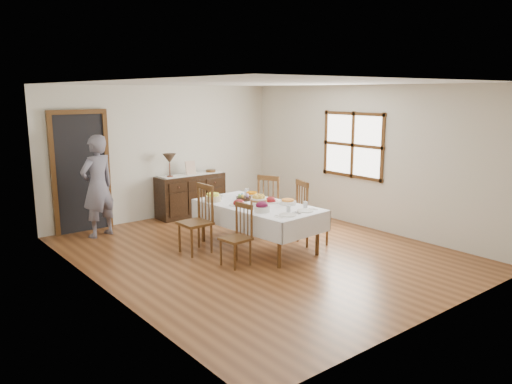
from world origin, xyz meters
TOP-DOWN VIEW (x-y plane):
  - ground at (0.00, 0.00)m, footprint 6.00×6.00m
  - room_shell at (-0.15, 0.42)m, footprint 5.02×6.02m
  - dining_table at (0.11, 0.19)m, footprint 1.23×2.17m
  - chair_left_near at (-0.61, -0.24)m, footprint 0.41×0.41m
  - chair_left_far at (-0.74, 0.63)m, footprint 0.45×0.45m
  - chair_right_near at (0.92, -0.16)m, footprint 0.56×0.56m
  - chair_right_far at (0.89, 0.76)m, footprint 0.58×0.58m
  - sideboard at (0.41, 2.72)m, footprint 1.40×0.51m
  - person at (-1.60, 2.45)m, footprint 0.67×0.53m
  - bread_basket at (0.08, 0.13)m, footprint 0.27×0.27m
  - egg_basket at (0.13, 0.58)m, footprint 0.26×0.26m
  - ham_platter_a at (-0.16, 0.34)m, footprint 0.30×0.30m
  - ham_platter_b at (0.37, 0.18)m, footprint 0.31×0.31m
  - beet_bowl at (-0.15, -0.23)m, footprint 0.23×0.23m
  - carrot_bowl at (0.36, 0.67)m, footprint 0.21×0.21m
  - pineapple_bowl at (-0.31, 0.84)m, footprint 0.26×0.26m
  - casserole_dish at (0.50, -0.09)m, footprint 0.27×0.27m
  - butter_dish at (-0.00, 0.05)m, footprint 0.15×0.10m
  - setting_left at (0.05, -0.58)m, footprint 0.43×0.31m
  - setting_right at (0.42, -0.55)m, footprint 0.43×0.31m
  - glass_far_a at (-0.13, 0.87)m, footprint 0.07×0.07m
  - glass_far_b at (0.43, 0.90)m, footprint 0.07×0.07m
  - runner at (0.43, 2.72)m, footprint 1.30×0.35m
  - table_lamp at (-0.06, 2.70)m, footprint 0.26×0.26m
  - picture_frame at (0.41, 2.70)m, footprint 0.22×0.08m
  - deco_bowl at (0.88, 2.70)m, footprint 0.20×0.20m

SIDE VIEW (x-z plane):
  - ground at x=0.00m, z-range 0.00..0.00m
  - sideboard at x=0.41m, z-range 0.00..0.84m
  - chair_left_near at x=-0.61m, z-range 0.01..0.90m
  - chair_right_far at x=0.89m, z-range 0.01..1.06m
  - chair_left_far at x=-0.74m, z-range 0.01..1.07m
  - chair_right_near at x=0.92m, z-range 0.01..1.07m
  - dining_table at x=0.11m, z-range 0.27..0.99m
  - setting_left at x=0.05m, z-range 0.69..0.79m
  - setting_right at x=0.42m, z-range 0.69..0.79m
  - ham_platter_b at x=0.37m, z-range 0.69..0.81m
  - ham_platter_a at x=-0.16m, z-range 0.69..0.81m
  - casserole_dish at x=0.50m, z-range 0.72..0.79m
  - butter_dish at x=0.00m, z-range 0.72..0.79m
  - egg_basket at x=0.13m, z-range 0.70..0.81m
  - glass_far_a at x=-0.13m, z-range 0.72..0.81m
  - carrot_bowl at x=0.36m, z-range 0.72..0.81m
  - glass_far_b at x=0.43m, z-range 0.72..0.83m
  - pineapple_bowl at x=-0.31m, z-range 0.71..0.85m
  - beet_bowl at x=-0.15m, z-range 0.71..0.87m
  - bread_basket at x=0.08m, z-range 0.71..0.89m
  - runner at x=0.43m, z-range 0.84..0.85m
  - deco_bowl at x=0.88m, z-range 0.84..0.90m
  - person at x=-1.60m, z-range 0.00..1.89m
  - picture_frame at x=0.41m, z-range 0.84..1.12m
  - table_lamp at x=-0.06m, z-range 0.97..1.43m
  - room_shell at x=-0.15m, z-range 0.32..2.97m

